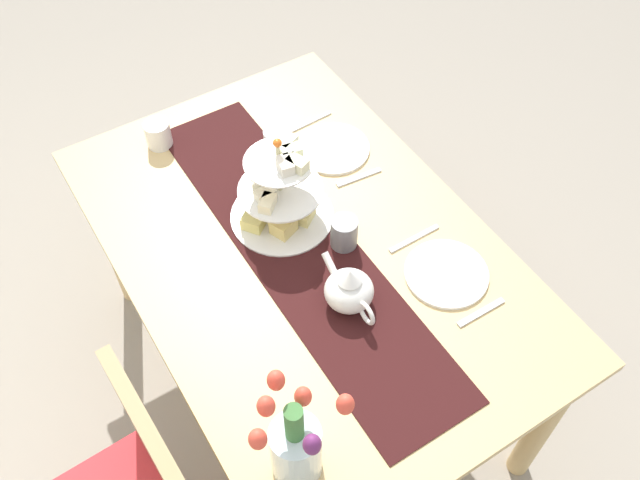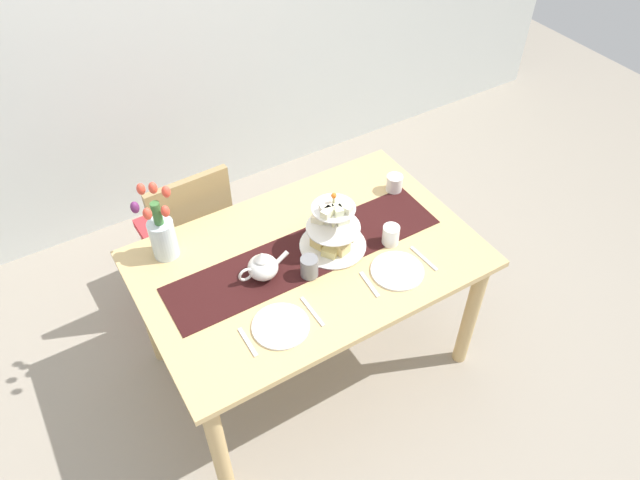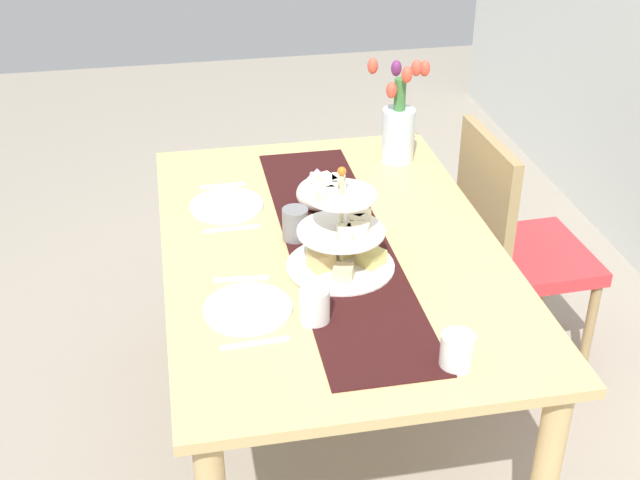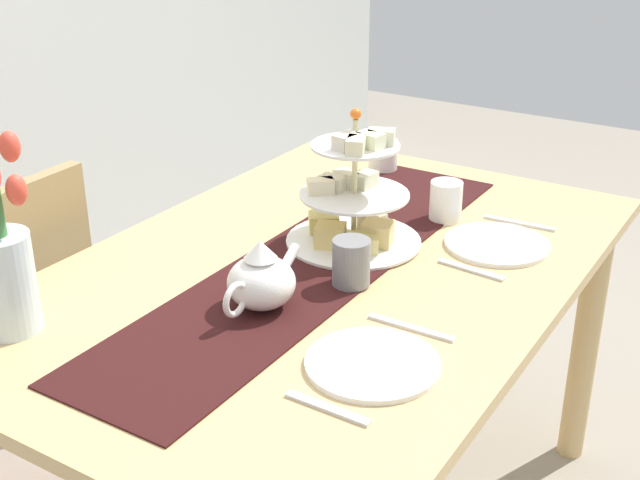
{
  "view_description": "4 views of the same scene",
  "coord_description": "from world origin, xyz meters",
  "views": [
    {
      "loc": [
        -1.02,
        0.59,
        2.3
      ],
      "look_at": [
        -0.04,
        -0.03,
        0.81
      ],
      "focal_mm": 38.79,
      "sensor_mm": 36.0,
      "label": 1
    },
    {
      "loc": [
        -0.9,
        -1.59,
        2.66
      ],
      "look_at": [
        0.04,
        -0.03,
        0.86
      ],
      "focal_mm": 33.56,
      "sensor_mm": 36.0,
      "label": 2
    },
    {
      "loc": [
        2.06,
        -0.43,
        2.01
      ],
      "look_at": [
        0.04,
        -0.04,
        0.81
      ],
      "focal_mm": 47.44,
      "sensor_mm": 36.0,
      "label": 3
    },
    {
      "loc": [
        -1.35,
        -0.84,
        1.53
      ],
      "look_at": [
        -0.09,
        -0.05,
        0.86
      ],
      "focal_mm": 47.24,
      "sensor_mm": 36.0,
      "label": 4
    }
  ],
  "objects": [
    {
      "name": "dinner_plate_left",
      "position": [
        -0.29,
        -0.28,
        0.77
      ],
      "size": [
        0.23,
        0.23,
        0.01
      ],
      "primitive_type": "cylinder",
      "color": "white",
      "rests_on": "dining_table"
    },
    {
      "name": "dinner_plate_right",
      "position": [
        0.28,
        -0.28,
        0.77
      ],
      "size": [
        0.23,
        0.23,
        0.01
      ],
      "primitive_type": "cylinder",
      "color": "white",
      "rests_on": "dining_table"
    },
    {
      "name": "cream_jug",
      "position": [
        0.59,
        0.18,
        0.8
      ],
      "size": [
        0.08,
        0.08,
        0.08
      ],
      "primitive_type": "cylinder",
      "color": "white",
      "rests_on": "dining_table"
    },
    {
      "name": "mug_grey",
      "position": [
        -0.05,
        -0.1,
        0.81
      ],
      "size": [
        0.08,
        0.08,
        0.09
      ],
      "primitive_type": "cylinder",
      "color": "slate",
      "rests_on": "table_runner"
    },
    {
      "name": "table_runner",
      "position": [
        0.0,
        0.02,
        0.76
      ],
      "size": [
        1.28,
        0.29,
        0.0
      ],
      "primitive_type": "cube",
      "color": "black",
      "rests_on": "dining_table"
    },
    {
      "name": "knife_left",
      "position": [
        -0.14,
        -0.28,
        0.76
      ],
      "size": [
        0.02,
        0.17,
        0.01
      ],
      "primitive_type": "cube",
      "rotation": [
        0.0,
        0.0,
        0.01
      ],
      "color": "silver",
      "rests_on": "dining_table"
    },
    {
      "name": "ground_plane",
      "position": [
        0.0,
        0.0,
        0.0
      ],
      "size": [
        8.0,
        8.0,
        0.0
      ],
      "primitive_type": "plane",
      "color": "gray"
    },
    {
      "name": "fork_right",
      "position": [
        0.14,
        -0.28,
        0.76
      ],
      "size": [
        0.03,
        0.15,
        0.01
      ],
      "primitive_type": "cube",
      "rotation": [
        0.0,
        0.0,
        -0.09
      ],
      "color": "silver",
      "rests_on": "dining_table"
    },
    {
      "name": "tiered_cake_stand",
      "position": [
        0.12,
        0.0,
        0.85
      ],
      "size": [
        0.3,
        0.3,
        0.3
      ],
      "color": "beige",
      "rests_on": "table_runner"
    },
    {
      "name": "teapot",
      "position": [
        -0.22,
        0.0,
        0.82
      ],
      "size": [
        0.24,
        0.13,
        0.14
      ],
      "color": "white",
      "rests_on": "table_runner"
    },
    {
      "name": "chair_left",
      "position": [
        -0.32,
        0.71,
        0.5
      ],
      "size": [
        0.44,
        0.44,
        0.91
      ],
      "color": "#9C8254",
      "rests_on": "ground_plane"
    },
    {
      "name": "fork_left",
      "position": [
        -0.43,
        -0.28,
        0.76
      ],
      "size": [
        0.02,
        0.15,
        0.01
      ],
      "primitive_type": "cube",
      "rotation": [
        0.0,
        0.0,
        -0.01
      ],
      "color": "silver",
      "rests_on": "dining_table"
    },
    {
      "name": "dining_table",
      "position": [
        0.0,
        0.0,
        0.65
      ],
      "size": [
        1.48,
        0.97,
        0.76
      ],
      "color": "tan",
      "rests_on": "ground_plane"
    },
    {
      "name": "mug_white_text",
      "position": [
        0.36,
        -0.12,
        0.81
      ],
      "size": [
        0.08,
        0.08,
        0.09
      ],
      "primitive_type": "cylinder",
      "color": "white",
      "rests_on": "dining_table"
    },
    {
      "name": "tulip_vase",
      "position": [
        -0.53,
        0.34,
        0.89
      ],
      "size": [
        0.17,
        0.21,
        0.36
      ],
      "color": "silver",
      "rests_on": "dining_table"
    },
    {
      "name": "knife_right",
      "position": [
        0.43,
        -0.28,
        0.76
      ],
      "size": [
        0.02,
        0.17,
        0.01
      ],
      "primitive_type": "cube",
      "rotation": [
        0.0,
        0.0,
        0.05
      ],
      "color": "silver",
      "rests_on": "dining_table"
    }
  ]
}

